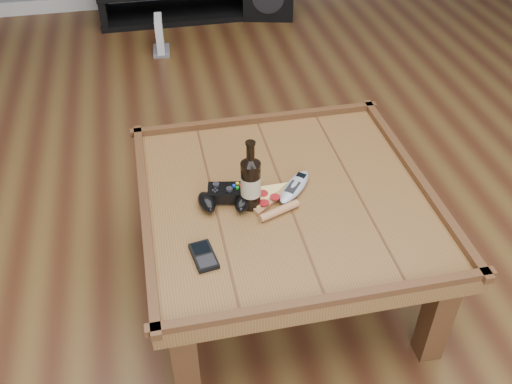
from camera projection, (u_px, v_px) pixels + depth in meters
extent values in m
plane|color=#412212|center=(282.00, 282.00, 2.27)|extent=(6.00, 6.00, 0.00)
cube|color=brown|center=(286.00, 202.00, 2.00)|extent=(1.00, 1.00, 0.06)
cube|color=#3D2110|center=(185.00, 362.00, 1.76)|extent=(0.08, 0.08, 0.39)
cube|color=#3D2110|center=(437.00, 317.00, 1.90)|extent=(0.08, 0.08, 0.39)
cube|color=#3D2110|center=(163.00, 192.00, 2.40)|extent=(0.08, 0.08, 0.39)
cube|color=#3D2110|center=(353.00, 167.00, 2.53)|extent=(0.08, 0.08, 0.39)
cube|color=#3D2110|center=(257.00, 119.00, 2.34)|extent=(1.03, 0.03, 0.03)
cube|color=#3D2110|center=(328.00, 300.00, 1.61)|extent=(1.03, 0.03, 0.03)
cube|color=#3D2110|center=(417.00, 175.00, 2.05)|extent=(0.03, 1.03, 0.03)
cube|color=#3D2110|center=(145.00, 212.00, 1.90)|extent=(0.03, 1.03, 0.03)
cube|color=black|center=(195.00, 11.00, 4.33)|extent=(1.40, 0.45, 0.04)
cylinder|color=black|center=(251.00, 185.00, 1.89)|extent=(0.07, 0.07, 0.18)
cone|color=black|center=(251.00, 160.00, 1.82)|extent=(0.07, 0.07, 0.03)
cylinder|color=black|center=(250.00, 152.00, 1.80)|extent=(0.03, 0.03, 0.06)
cylinder|color=black|center=(250.00, 143.00, 1.78)|extent=(0.03, 0.03, 0.01)
cylinder|color=#BAAF86|center=(251.00, 185.00, 1.89)|extent=(0.07, 0.07, 0.07)
cube|color=black|center=(226.00, 193.00, 1.95)|extent=(0.13, 0.10, 0.04)
ellipsoid|color=black|center=(207.00, 202.00, 1.92)|extent=(0.07, 0.11, 0.05)
ellipsoid|color=black|center=(244.00, 202.00, 1.92)|extent=(0.10, 0.11, 0.05)
cylinder|color=black|center=(216.00, 185.00, 1.95)|extent=(0.02, 0.02, 0.01)
cylinder|color=black|center=(229.00, 189.00, 1.93)|extent=(0.02, 0.02, 0.01)
cylinder|color=yellow|center=(238.00, 184.00, 1.95)|extent=(0.01, 0.01, 0.01)
cylinder|color=red|center=(241.00, 186.00, 1.94)|extent=(0.01, 0.01, 0.01)
cylinder|color=#0C33CC|center=(234.00, 186.00, 1.94)|extent=(0.01, 0.01, 0.01)
cylinder|color=#0C9919|center=(237.00, 188.00, 1.93)|extent=(0.01, 0.01, 0.01)
cylinder|color=#B97F50|center=(279.00, 211.00, 1.90)|extent=(0.15, 0.08, 0.03)
cylinder|color=#A5151B|center=(264.00, 203.00, 1.92)|extent=(0.04, 0.04, 0.00)
cylinder|color=#A5151B|center=(275.00, 197.00, 1.95)|extent=(0.04, 0.04, 0.00)
cylinder|color=#A5151B|center=(263.00, 193.00, 1.96)|extent=(0.04, 0.04, 0.00)
cylinder|color=#A5151B|center=(253.00, 189.00, 1.98)|extent=(0.04, 0.04, 0.00)
cylinder|color=#A5151B|center=(256.00, 182.00, 2.01)|extent=(0.04, 0.04, 0.00)
cube|color=black|center=(204.00, 256.00, 1.75)|extent=(0.08, 0.13, 0.01)
cube|color=black|center=(201.00, 248.00, 1.77)|extent=(0.06, 0.06, 0.00)
cube|color=black|center=(207.00, 261.00, 1.72)|extent=(0.06, 0.06, 0.00)
ellipsoid|color=#A1A6AF|center=(295.00, 187.00, 2.00)|extent=(0.18, 0.20, 0.03)
cube|color=black|center=(301.00, 175.00, 2.03)|extent=(0.04, 0.04, 0.00)
cube|color=black|center=(293.00, 187.00, 1.98)|extent=(0.07, 0.07, 0.00)
cube|color=slate|center=(161.00, 51.00, 3.84)|extent=(0.12, 0.20, 0.02)
cube|color=white|center=(160.00, 34.00, 3.76)|extent=(0.06, 0.17, 0.23)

